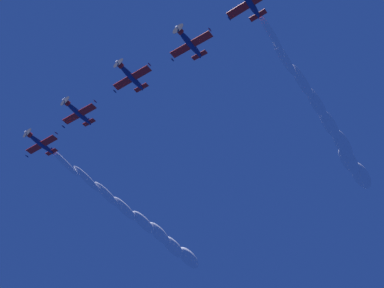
# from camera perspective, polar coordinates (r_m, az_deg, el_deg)

# --- Properties ---
(airplane_lead) EXTENTS (8.39, 7.48, 2.83)m
(airplane_lead) POSITION_cam_1_polar(r_m,az_deg,el_deg) (74.23, 7.41, 18.15)
(airplane_lead) COLOR navy
(airplane_left_wingman) EXTENTS (8.29, 7.46, 3.28)m
(airplane_left_wingman) POSITION_cam_1_polar(r_m,az_deg,el_deg) (76.16, -0.37, 13.16)
(airplane_left_wingman) COLOR navy
(airplane_right_wingman) EXTENTS (8.34, 7.48, 2.82)m
(airplane_right_wingman) POSITION_cam_1_polar(r_m,az_deg,el_deg) (80.19, -8.09, 8.83)
(airplane_right_wingman) COLOR navy
(airplane_outer_left) EXTENTS (8.31, 7.48, 2.99)m
(airplane_outer_left) POSITION_cam_1_polar(r_m,az_deg,el_deg) (85.71, -14.78, 4.05)
(airplane_outer_left) COLOR navy
(airplane_outer_right) EXTENTS (8.34, 7.47, 3.02)m
(airplane_outer_right) POSITION_cam_1_polar(r_m,az_deg,el_deg) (91.89, -19.31, 0.14)
(airplane_outer_right) COLOR navy
(smoke_trail_lead) EXTENTS (7.26, 51.59, 7.28)m
(smoke_trail_lead) POSITION_cam_1_polar(r_m,az_deg,el_deg) (95.90, 18.63, 0.51)
(smoke_trail_lead) COLOR white
(smoke_trail_outer_right) EXTENTS (7.78, 52.30, 7.35)m
(smoke_trail_outer_right) POSITION_cam_1_polar(r_m,az_deg,el_deg) (110.32, -4.70, -11.53)
(smoke_trail_outer_right) COLOR white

